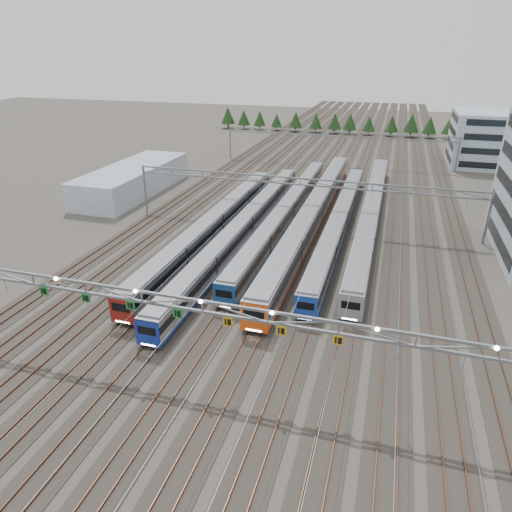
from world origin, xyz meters
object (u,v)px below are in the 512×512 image
(train_a, at_px, (215,224))
(train_c, at_px, (286,211))
(gantry_near, at_px, (201,309))
(train_f, at_px, (371,211))
(train_d, at_px, (314,211))
(depot_bldg_north, at_px, (500,139))
(gantry_mid, at_px, (300,187))
(gantry_far, at_px, (337,138))
(west_shed, at_px, (133,179))
(train_b, at_px, (245,226))
(train_e, at_px, (339,220))

(train_a, relative_size, train_c, 0.88)
(train_a, height_order, train_c, train_a)
(gantry_near, bearing_deg, train_f, 75.76)
(train_f, xyz_separation_m, gantry_near, (-11.30, -44.53, 5.09))
(train_d, height_order, depot_bldg_north, depot_bldg_north)
(gantry_near, relative_size, gantry_mid, 1.00)
(gantry_mid, bearing_deg, depot_bldg_north, 55.29)
(train_a, height_order, train_f, train_a)
(gantry_far, distance_m, depot_bldg_north, 39.30)
(west_shed, bearing_deg, train_b, -30.17)
(train_b, relative_size, train_c, 1.01)
(gantry_near, bearing_deg, gantry_far, 89.97)
(train_d, xyz_separation_m, train_e, (4.50, -2.29, -0.28))
(train_d, relative_size, train_e, 1.21)
(gantry_far, relative_size, depot_bldg_north, 2.56)
(train_b, height_order, train_d, train_d)
(train_c, relative_size, gantry_far, 1.06)
(train_a, bearing_deg, gantry_mid, 38.68)
(depot_bldg_north, height_order, west_shed, depot_bldg_north)
(west_shed, bearing_deg, gantry_near, -53.91)
(train_b, distance_m, gantry_near, 33.18)
(train_a, xyz_separation_m, train_f, (22.50, 13.42, -0.08))
(train_b, distance_m, train_e, 15.11)
(train_c, xyz_separation_m, gantry_far, (2.25, 44.42, 4.46))
(depot_bldg_north, bearing_deg, train_b, -125.43)
(train_d, distance_m, depot_bldg_north, 64.80)
(train_d, xyz_separation_m, gantry_far, (-2.25, 43.96, 4.22))
(train_f, bearing_deg, train_e, -128.48)
(gantry_mid, distance_m, west_shed, 36.96)
(train_b, bearing_deg, train_e, 26.69)
(train_a, xyz_separation_m, train_b, (4.50, 0.97, -0.13))
(train_a, bearing_deg, train_d, 36.67)
(train_c, bearing_deg, gantry_far, 87.10)
(train_d, relative_size, train_f, 1.05)
(gantry_mid, bearing_deg, train_e, -10.49)
(train_b, height_order, train_f, train_f)
(train_b, height_order, gantry_near, gantry_near)
(gantry_mid, bearing_deg, west_shed, 166.17)
(train_e, relative_size, train_f, 0.86)
(gantry_mid, distance_m, depot_bldg_north, 66.79)
(train_f, height_order, gantry_far, gantry_far)
(train_c, bearing_deg, gantry_near, -86.90)
(train_e, height_order, gantry_near, gantry_near)
(train_f, bearing_deg, depot_bldg_north, 62.05)
(train_e, relative_size, gantry_far, 0.99)
(train_b, relative_size, west_shed, 2.01)
(train_d, height_order, gantry_mid, gantry_mid)
(train_a, bearing_deg, train_f, 30.81)
(train_b, distance_m, train_f, 21.88)
(train_d, xyz_separation_m, gantry_mid, (-2.25, -1.04, 4.22))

